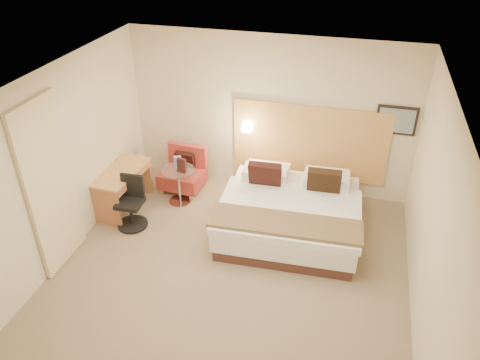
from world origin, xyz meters
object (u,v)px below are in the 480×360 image
(lounge_chair, at_px, (184,173))
(side_table, at_px, (179,184))
(bed, at_px, (290,212))
(desk_chair, at_px, (132,206))
(desk, at_px, (123,179))

(lounge_chair, relative_size, side_table, 1.17)
(bed, xyz_separation_m, lounge_chair, (-2.03, 0.74, -0.03))
(bed, bearing_deg, side_table, 171.80)
(desk_chair, bearing_deg, bed, 11.91)
(side_table, height_order, desk_chair, desk_chair)
(side_table, bearing_deg, desk, -154.37)
(bed, bearing_deg, lounge_chair, 159.97)
(bed, relative_size, desk_chair, 2.58)
(desk, xyz_separation_m, desk_chair, (0.32, -0.40, -0.21))
(desk_chair, bearing_deg, lounge_chair, 72.90)
(lounge_chair, bearing_deg, bed, -20.03)
(side_table, distance_m, desk_chair, 0.93)
(bed, relative_size, side_table, 3.32)
(desk, bearing_deg, bed, 2.22)
(side_table, relative_size, desk_chair, 0.78)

